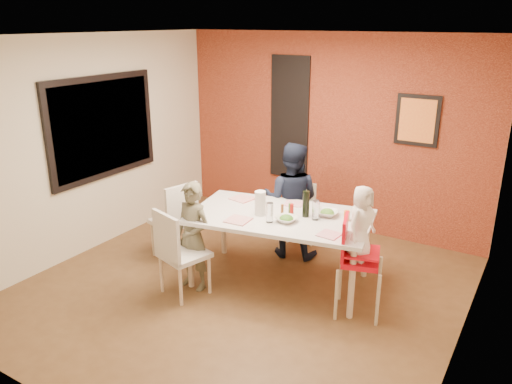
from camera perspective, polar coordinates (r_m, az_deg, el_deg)
The scene contains 35 objects.
ground at distance 5.69m, azimuth -1.61°, elevation -10.91°, with size 4.50×4.50×0.00m, color brown.
ceiling at distance 4.92m, azimuth -1.91°, elevation 17.43°, with size 4.50×4.50×0.02m, color silver.
wall_back at distance 7.07m, azimuth 8.32°, elevation 6.73°, with size 4.50×0.02×2.70m, color beige.
wall_front at distance 3.61m, azimuth -21.80°, elevation -6.85°, with size 4.50×0.02×2.70m, color beige.
wall_left at distance 6.61m, azimuth -18.39°, elevation 5.07°, with size 0.02×4.50×2.70m, color beige.
wall_right at distance 4.40m, azimuth 23.64°, elevation -2.41°, with size 0.02×4.50×2.70m, color beige.
brick_accent_wall at distance 7.06m, azimuth 8.25°, elevation 6.70°, with size 4.50×0.02×2.70m, color maroon.
picture_window_frame at distance 6.67m, azimuth -17.10°, elevation 7.09°, with size 0.05×1.70×1.30m, color black.
picture_window_pane at distance 6.66m, azimuth -17.02°, elevation 7.08°, with size 0.02×1.55×1.15m, color black.
glassblock_strip at distance 7.26m, azimuth 3.88°, elevation 8.42°, with size 0.55×0.03×1.70m, color silver.
glassblock_surround at distance 7.26m, azimuth 3.86°, elevation 8.41°, with size 0.60×0.03×1.76m, color black.
art_print_frame at distance 6.61m, azimuth 17.96°, elevation 7.79°, with size 0.54×0.03×0.64m, color black.
art_print_canvas at distance 6.60m, azimuth 17.93°, elevation 7.77°, with size 0.44×0.01×0.54m, color #FB9937.
dining_table at distance 5.51m, azimuth 2.78°, elevation -3.34°, with size 2.13×1.44×0.82m.
chair_near at distance 5.36m, azimuth -9.02°, elevation -6.50°, with size 0.56×0.56×0.98m.
chair_far at distance 6.47m, azimuth 4.84°, elevation -2.37°, with size 0.46×0.46×0.86m.
chair_left at distance 6.19m, azimuth -9.02°, elevation -2.82°, with size 0.56×0.56×0.99m.
high_chair at distance 5.08m, azimuth 11.33°, elevation -7.29°, with size 0.53×0.53×1.03m.
child_near at distance 5.49m, azimuth -7.22°, elevation -5.05°, with size 0.45×0.29×1.22m, color brown.
child_far at distance 6.18m, azimuth 4.03°, elevation -0.94°, with size 0.71×0.55×1.46m, color black.
toddler at distance 4.94m, azimuth 11.94°, elevation -3.49°, with size 0.37×0.24×0.75m, color silver.
plate_near_left at distance 5.32m, azimuth -2.05°, elevation -3.22°, with size 0.24×0.24×0.01m, color silver.
plate_far_mid at distance 5.81m, azimuth 4.33°, elevation -1.33°, with size 0.20×0.20×0.01m, color silver.
plate_near_right at distance 5.03m, azimuth 8.37°, elevation -4.84°, with size 0.20×0.20×0.01m, color silver.
plate_far_left at distance 5.95m, azimuth -1.54°, elevation -0.74°, with size 0.24×0.24×0.01m, color white.
salad_bowl_a at distance 5.30m, azimuth 3.49°, elevation -3.12°, with size 0.22×0.22×0.06m, color silver.
salad_bowl_b at distance 5.50m, azimuth 8.14°, elevation -2.39°, with size 0.24×0.24×0.06m, color silver.
wine_bottle at distance 5.41m, azimuth 5.73°, elevation -1.37°, with size 0.08×0.08×0.29m, color black.
wine_glass_a at distance 5.25m, azimuth 1.58°, elevation -2.36°, with size 0.08×0.08×0.22m, color white.
wine_glass_b at distance 5.35m, azimuth 6.84°, elevation -2.07°, with size 0.08×0.08×0.22m, color white.
paper_towel_roll at distance 5.43m, azimuth 0.48°, elevation -1.28°, with size 0.12×0.12×0.27m, color silver.
condiment_red at distance 5.40m, azimuth 4.10°, elevation -2.13°, with size 0.04×0.04×0.15m, color red.
condiment_green at distance 5.43m, azimuth 3.92°, elevation -2.03°, with size 0.04×0.04×0.14m, color #2E6A23.
condiment_brown at distance 5.45m, azimuth 3.00°, elevation -2.04°, with size 0.03×0.03×0.13m, color brown.
sippy_cup at distance 5.40m, azimuth 10.32°, elevation -2.67°, with size 0.06×0.06×0.11m, color orange.
Camera 1 is at (2.70, -4.12, 2.85)m, focal length 35.00 mm.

